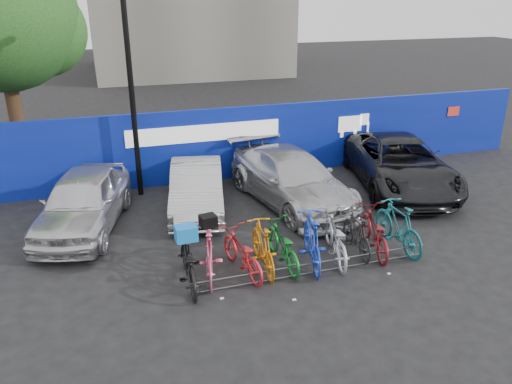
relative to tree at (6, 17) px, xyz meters
name	(u,v)px	position (x,y,z in m)	size (l,w,h in m)	color
ground	(304,261)	(6.77, -10.06, -5.07)	(100.00, 100.00, 0.00)	black
hoarding	(235,143)	(6.78, -4.06, -3.86)	(22.00, 0.18, 2.40)	navy
tree	(6,17)	(0.00, 0.00, 0.00)	(5.40, 5.20, 7.80)	#382314
lamppost	(131,89)	(3.57, -4.66, -1.80)	(0.25, 0.50, 6.11)	black
bike_rack	(314,268)	(6.77, -10.66, -4.91)	(5.60, 0.03, 0.30)	#595B60
car_0	(83,201)	(1.95, -6.61, -4.30)	(1.80, 4.48, 1.53)	silver
car_1	(197,187)	(5.02, -6.33, -4.39)	(1.43, 4.10, 1.35)	#9D9EA2
car_2	(291,178)	(7.78, -6.67, -4.31)	(2.12, 5.21, 1.51)	#B0B0B4
car_3	(399,164)	(11.53, -6.52, -4.28)	(2.61, 5.65, 1.57)	black
bike_0	(188,262)	(4.03, -10.20, -4.54)	(0.71, 2.03, 1.07)	black
bike_1	(209,251)	(4.55, -10.00, -4.46)	(0.57, 2.03, 1.22)	#EB567E
bike_2	(242,253)	(5.26, -10.09, -4.58)	(0.65, 1.87, 0.98)	red
bike_3	(263,247)	(5.75, -10.08, -4.50)	(0.53, 1.88, 1.13)	orange
bike_4	(282,245)	(6.24, -10.03, -4.57)	(0.67, 1.91, 1.00)	#0F6C24
bike_5	(312,240)	(6.89, -10.22, -4.45)	(0.58, 2.05, 1.23)	blue
bike_6	(335,237)	(7.52, -10.12, -4.52)	(0.72, 2.07, 1.09)	#ABADB2
bike_7	(357,233)	(8.14, -10.03, -4.57)	(0.47, 1.66, 1.00)	#232426
bike_8	(374,231)	(8.56, -10.11, -4.54)	(0.70, 2.02, 1.06)	maroon
bike_9	(398,226)	(9.19, -10.15, -4.47)	(0.56, 2.00, 1.20)	#176872
cargo_crate	(186,233)	(4.03, -10.20, -3.84)	(0.45, 0.34, 0.32)	blue
cargo_topcase	(208,221)	(4.55, -10.00, -3.73)	(0.34, 0.30, 0.25)	black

